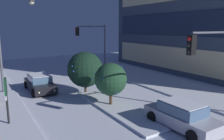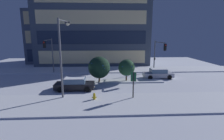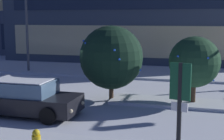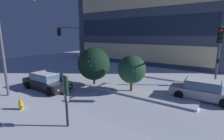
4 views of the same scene
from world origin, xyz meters
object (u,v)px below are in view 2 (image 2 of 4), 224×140
object	(u,v)px
traffic_light_corner_far_left	(49,50)
decorated_tree_left_of_median	(127,68)
car_near	(75,84)
car_far	(158,74)
parking_info_sign	(133,82)
street_lamp_arched	(63,47)
traffic_light_corner_far_right	(159,51)
decorated_tree_median	(99,67)
fire_hydrant	(94,97)

from	to	relation	value
traffic_light_corner_far_left	decorated_tree_left_of_median	world-z (taller)	traffic_light_corner_far_left
car_near	car_far	xyz separation A→B (m)	(11.86, 5.06, -0.00)
parking_info_sign	car_near	bearing A→B (deg)	78.40
traffic_light_corner_far_left	decorated_tree_left_of_median	xyz separation A→B (m)	(11.96, -4.58, -2.14)
parking_info_sign	decorated_tree_left_of_median	world-z (taller)	decorated_tree_left_of_median
traffic_light_corner_far_left	street_lamp_arched	world-z (taller)	street_lamp_arched
traffic_light_corner_far_right	parking_info_sign	distance (m)	12.56
decorated_tree_median	fire_hydrant	bearing A→B (deg)	-93.06
traffic_light_corner_far_right	parking_info_sign	world-z (taller)	traffic_light_corner_far_right
car_far	decorated_tree_left_of_median	world-z (taller)	decorated_tree_left_of_median
traffic_light_corner_far_left	decorated_tree_left_of_median	size ratio (longest dim) A/B	1.88
decorated_tree_median	traffic_light_corner_far_left	bearing A→B (deg)	149.21
traffic_light_corner_far_left	decorated_tree_median	size ratio (longest dim) A/B	1.64
traffic_light_corner_far_right	parking_info_sign	bearing A→B (deg)	-29.12
car_near	traffic_light_corner_far_left	distance (m)	10.16
car_near	traffic_light_corner_far_right	size ratio (longest dim) A/B	0.86
traffic_light_corner_far_left	fire_hydrant	size ratio (longest dim) A/B	7.30
car_far	fire_hydrant	world-z (taller)	car_far
parking_info_sign	decorated_tree_left_of_median	xyz separation A→B (m)	(0.21, 6.78, 0.17)
street_lamp_arched	parking_info_sign	bearing A→B (deg)	-93.05
traffic_light_corner_far_left	decorated_tree_left_of_median	distance (m)	12.98
street_lamp_arched	fire_hydrant	distance (m)	6.04
parking_info_sign	decorated_tree_median	bearing A→B (deg)	44.65
traffic_light_corner_far_left	car_near	bearing A→B (deg)	33.07
traffic_light_corner_far_left	street_lamp_arched	xyz separation A→B (m)	(4.53, -10.11, 1.13)
fire_hydrant	traffic_light_corner_far_left	bearing A→B (deg)	123.60
car_far	fire_hydrant	size ratio (longest dim) A/B	5.60
street_lamp_arched	decorated_tree_median	world-z (taller)	street_lamp_arched
parking_info_sign	traffic_light_corner_far_right	bearing A→B (deg)	-13.58
car_near	car_far	bearing A→B (deg)	23.02
decorated_tree_left_of_median	car_near	bearing A→B (deg)	-153.01
traffic_light_corner_far_left	decorated_tree_left_of_median	bearing A→B (deg)	69.02
traffic_light_corner_far_right	fire_hydrant	size ratio (longest dim) A/B	6.83
traffic_light_corner_far_left	fire_hydrant	bearing A→B (deg)	33.60
fire_hydrant	decorated_tree_median	bearing A→B (deg)	86.94
street_lamp_arched	parking_info_sign	xyz separation A→B (m)	(7.21, -1.25, -3.45)
traffic_light_corner_far_right	decorated_tree_left_of_median	size ratio (longest dim) A/B	1.76
car_near	parking_info_sign	xyz separation A→B (m)	(6.53, -3.34, 1.11)
traffic_light_corner_far_left	decorated_tree_median	xyz separation A→B (m)	(8.11, -4.83, -2.03)
car_far	decorated_tree_left_of_median	bearing A→B (deg)	16.77
fire_hydrant	decorated_tree_left_of_median	xyz separation A→B (m)	(4.21, 7.07, 1.61)
car_near	traffic_light_corner_far_left	size ratio (longest dim) A/B	0.81
car_near	traffic_light_corner_far_left	bearing A→B (deg)	122.98
traffic_light_corner_far_left	fire_hydrant	world-z (taller)	traffic_light_corner_far_left
parking_info_sign	traffic_light_corner_far_left	bearing A→B (deg)	61.49
traffic_light_corner_far_right	street_lamp_arched	xyz separation A→B (m)	(-13.24, -9.58, 1.38)
traffic_light_corner_far_right	decorated_tree_median	distance (m)	10.73
parking_info_sign	decorated_tree_left_of_median	distance (m)	6.78
street_lamp_arched	decorated_tree_median	size ratio (longest dim) A/B	2.24
car_near	traffic_light_corner_far_right	xyz separation A→B (m)	(12.55, 7.48, 3.18)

